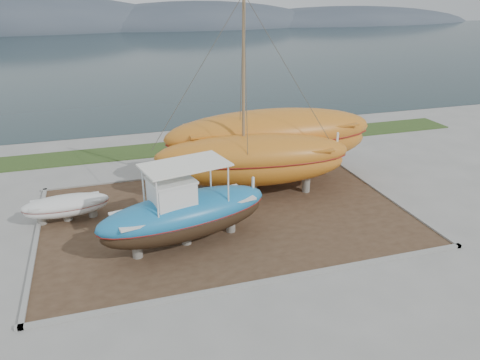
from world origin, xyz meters
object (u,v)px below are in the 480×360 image
object	(u,v)px
orange_bare_hull	(270,146)
blue_caique	(185,205)
white_dinghy	(67,209)
orange_sailboat	(254,102)

from	to	relation	value
orange_bare_hull	blue_caique	bearing A→B (deg)	-134.09
blue_caique	white_dinghy	world-z (taller)	blue_caique
blue_caique	orange_bare_hull	bearing A→B (deg)	31.48
white_dinghy	orange_sailboat	xyz separation A→B (m)	(9.81, 0.11, 4.63)
blue_caique	orange_sailboat	world-z (taller)	orange_sailboat
orange_sailboat	orange_bare_hull	bearing A→B (deg)	57.52
white_dinghy	orange_sailboat	distance (m)	10.85
white_dinghy	blue_caique	bearing A→B (deg)	-40.89
blue_caique	white_dinghy	distance (m)	6.73
blue_caique	orange_sailboat	bearing A→B (deg)	29.48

